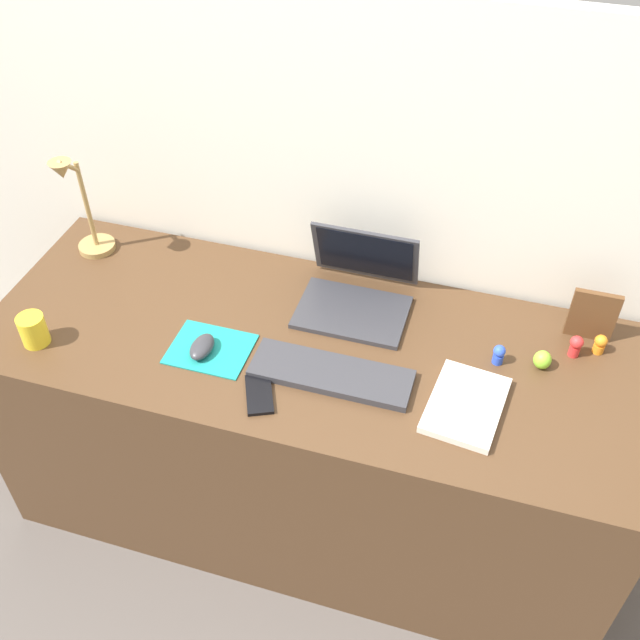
# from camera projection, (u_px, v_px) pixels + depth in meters

# --- Properties ---
(ground_plane) EXTENTS (6.00, 6.00, 0.00)m
(ground_plane) POSITION_uv_depth(u_px,v_px,m) (311.00, 501.00, 2.45)
(ground_plane) COLOR #59514C
(back_wall) EXTENTS (2.96, 0.05, 1.54)m
(back_wall) POSITION_uv_depth(u_px,v_px,m) (346.00, 251.00, 2.19)
(back_wall) COLOR silver
(back_wall) RESTS_ON ground_plane
(desk) EXTENTS (1.76, 0.67, 0.74)m
(desk) POSITION_uv_depth(u_px,v_px,m) (309.00, 431.00, 2.20)
(desk) COLOR #4C331E
(desk) RESTS_ON ground_plane
(laptop) EXTENTS (0.30, 0.28, 0.21)m
(laptop) POSITION_uv_depth(u_px,v_px,m) (358.00, 286.00, 2.04)
(laptop) COLOR #333338
(laptop) RESTS_ON desk
(keyboard) EXTENTS (0.41, 0.13, 0.02)m
(keyboard) POSITION_uv_depth(u_px,v_px,m) (331.00, 374.00, 1.85)
(keyboard) COLOR #333338
(keyboard) RESTS_ON desk
(mousepad) EXTENTS (0.21, 0.17, 0.00)m
(mousepad) POSITION_uv_depth(u_px,v_px,m) (210.00, 349.00, 1.93)
(mousepad) COLOR teal
(mousepad) RESTS_ON desk
(mouse) EXTENTS (0.06, 0.10, 0.03)m
(mouse) POSITION_uv_depth(u_px,v_px,m) (202.00, 347.00, 1.91)
(mouse) COLOR #333338
(mouse) RESTS_ON mousepad
(cell_phone) EXTENTS (0.11, 0.14, 0.01)m
(cell_phone) POSITION_uv_depth(u_px,v_px,m) (259.00, 394.00, 1.81)
(cell_phone) COLOR black
(cell_phone) RESTS_ON desk
(desk_lamp) EXTENTS (0.11, 0.15, 0.35)m
(desk_lamp) POSITION_uv_depth(u_px,v_px,m) (81.00, 209.00, 2.12)
(desk_lamp) COLOR #A5844C
(desk_lamp) RESTS_ON desk
(notebook_pad) EXTENTS (0.20, 0.26, 0.02)m
(notebook_pad) POSITION_uv_depth(u_px,v_px,m) (466.00, 405.00, 1.78)
(notebook_pad) COLOR silver
(notebook_pad) RESTS_ON desk
(picture_frame) EXTENTS (0.12, 0.02, 0.15)m
(picture_frame) POSITION_uv_depth(u_px,v_px,m) (593.00, 315.00, 1.91)
(picture_frame) COLOR brown
(picture_frame) RESTS_ON desk
(coffee_mug) EXTENTS (0.07, 0.07, 0.09)m
(coffee_mug) POSITION_uv_depth(u_px,v_px,m) (33.00, 330.00, 1.92)
(coffee_mug) COLOR yellow
(coffee_mug) RESTS_ON desk
(toy_figurine_blue) EXTENTS (0.03, 0.03, 0.06)m
(toy_figurine_blue) POSITION_uv_depth(u_px,v_px,m) (499.00, 354.00, 1.87)
(toy_figurine_blue) COLOR blue
(toy_figurine_blue) RESTS_ON desk
(toy_figurine_red) EXTENTS (0.03, 0.03, 0.06)m
(toy_figurine_red) POSITION_uv_depth(u_px,v_px,m) (576.00, 345.00, 1.89)
(toy_figurine_red) COLOR red
(toy_figurine_red) RESTS_ON desk
(toy_figurine_lime) EXTENTS (0.05, 0.05, 0.05)m
(toy_figurine_lime) POSITION_uv_depth(u_px,v_px,m) (542.00, 360.00, 1.87)
(toy_figurine_lime) COLOR #8CDB33
(toy_figurine_lime) RESTS_ON desk
(toy_figurine_orange) EXTENTS (0.03, 0.03, 0.06)m
(toy_figurine_orange) POSITION_uv_depth(u_px,v_px,m) (600.00, 344.00, 1.90)
(toy_figurine_orange) COLOR orange
(toy_figurine_orange) RESTS_ON desk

